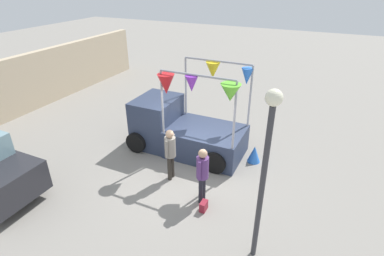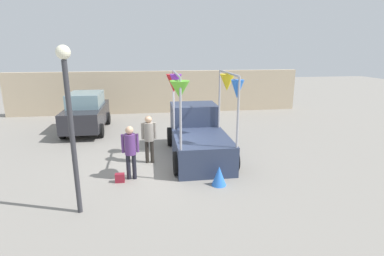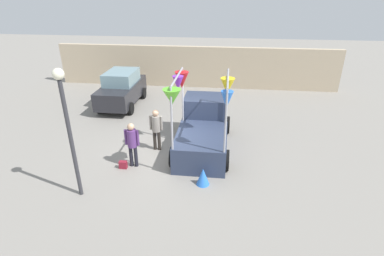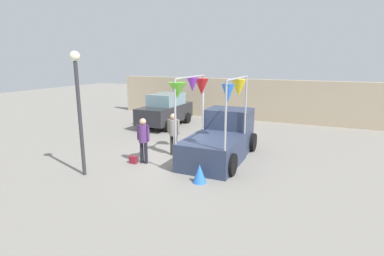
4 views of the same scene
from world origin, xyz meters
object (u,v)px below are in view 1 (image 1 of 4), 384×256
street_lamp (266,159)px  folded_kite_bundle_azure (254,154)px  vendor_truck (181,126)px  person_customer (202,171)px  handbag (204,206)px  person_vendor (170,150)px

street_lamp → folded_kite_bundle_azure: street_lamp is taller
vendor_truck → folded_kite_bundle_azure: vendor_truck is taller
person_customer → street_lamp: (-1.19, -1.82, 1.60)m
person_customer → street_lamp: street_lamp is taller
handbag → folded_kite_bundle_azure: (2.96, -0.63, 0.16)m
person_vendor → street_lamp: size_ratio=0.42×
person_vendor → street_lamp: (-1.76, -3.13, 1.60)m
street_lamp → folded_kite_bundle_azure: 4.57m
vendor_truck → person_vendor: (-1.81, -0.56, 0.16)m
person_vendor → person_customer: bearing=-113.5°
street_lamp → folded_kite_bundle_azure: (3.80, 0.98, -2.34)m
person_vendor → vendor_truck: bearing=17.3°
vendor_truck → person_vendor: vendor_truck is taller
person_vendor → street_lamp: bearing=-119.4°
person_customer → person_vendor: person_vendor is taller
vendor_truck → person_vendor: 1.90m
vendor_truck → handbag: 3.51m
person_vendor → folded_kite_bundle_azure: bearing=-46.5°
person_customer → street_lamp: 2.70m
street_lamp → folded_kite_bundle_azure: bearing=14.5°
vendor_truck → person_customer: vendor_truck is taller
person_customer → handbag: bearing=-150.3°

